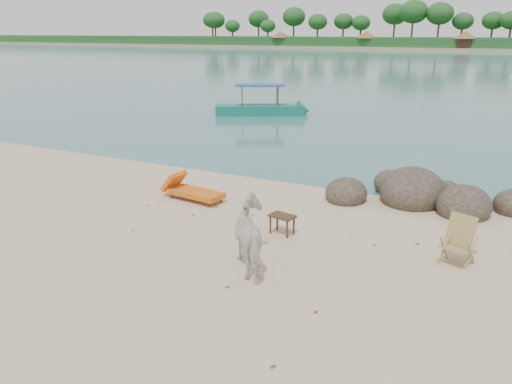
% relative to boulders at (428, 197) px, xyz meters
% --- Properties ---
extents(water, '(400.00, 400.00, 0.00)m').
position_rel_boulders_xyz_m(water, '(-2.81, 84.15, -0.25)').
color(water, '#396B73').
rests_on(water, ground).
extents(far_shore, '(420.00, 90.00, 1.40)m').
position_rel_boulders_xyz_m(far_shore, '(-2.81, 164.15, -0.25)').
color(far_shore, tan).
rests_on(far_shore, ground).
extents(far_scenery, '(420.00, 18.00, 9.50)m').
position_rel_boulders_xyz_m(far_scenery, '(-2.78, 130.85, 2.89)').
color(far_scenery, '#1E4C1E').
rests_on(far_scenery, ground).
extents(boulders, '(6.41, 2.95, 1.35)m').
position_rel_boulders_xyz_m(boulders, '(0.00, 0.00, 0.00)').
color(boulders, '#322C21').
rests_on(boulders, ground).
extents(cow, '(1.67, 1.74, 1.40)m').
position_rel_boulders_xyz_m(cow, '(-2.52, -5.69, 0.45)').
color(cow, silver).
rests_on(cow, ground).
extents(side_table, '(0.65, 0.48, 0.48)m').
position_rel_boulders_xyz_m(side_table, '(-2.75, -3.80, -0.01)').
color(side_table, '#331C14').
rests_on(side_table, ground).
extents(lounge_chair, '(2.14, 0.98, 0.62)m').
position_rel_boulders_xyz_m(lounge_chair, '(-5.96, -2.62, 0.06)').
color(lounge_chair, orange).
rests_on(lounge_chair, ground).
extents(deck_chair, '(0.83, 0.87, 0.98)m').
position_rel_boulders_xyz_m(deck_chair, '(1.13, -3.62, 0.24)').
color(deck_chair, '#9E8B4F').
rests_on(deck_chair, ground).
extents(boat_near, '(5.71, 3.89, 2.82)m').
position_rel_boulders_xyz_m(boat_near, '(-11.42, 12.39, 1.16)').
color(boat_near, '#146F5B').
rests_on(boat_near, water).
extents(dead_leaves, '(8.40, 6.95, 0.00)m').
position_rel_boulders_xyz_m(dead_leaves, '(-2.82, -4.56, -0.25)').
color(dead_leaves, brown).
rests_on(dead_leaves, ground).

